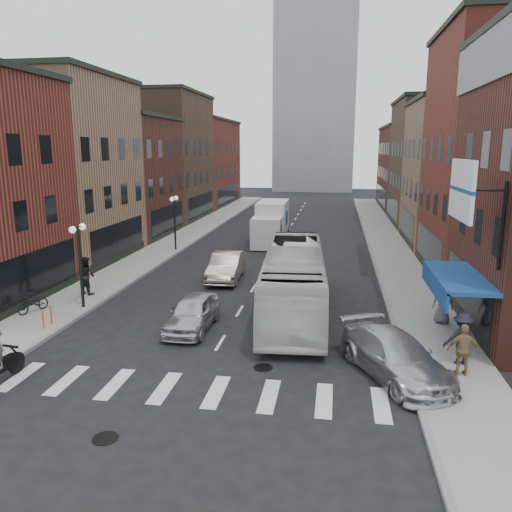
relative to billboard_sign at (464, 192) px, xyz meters
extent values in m
plane|color=black|center=(-8.59, -0.50, -6.13)|extent=(160.00, 160.00, 0.00)
cube|color=gray|center=(-17.09, 21.50, -6.06)|extent=(3.00, 74.00, 0.15)
cube|color=gray|center=(-0.09, 21.50, -6.06)|extent=(3.00, 74.00, 0.15)
cube|color=gray|center=(-15.59, 21.50, -6.13)|extent=(0.20, 74.00, 0.16)
cube|color=gray|center=(-1.59, 21.50, -6.13)|extent=(0.20, 74.00, 0.16)
cube|color=silver|center=(-8.59, -3.50, -6.13)|extent=(12.00, 2.20, 0.01)
cube|color=black|center=(-18.61, 4.00, -4.53)|extent=(0.08, 7.20, 2.20)
cube|color=#9C7556|center=(-23.59, 13.50, -0.13)|extent=(10.00, 10.00, 12.00)
cube|color=black|center=(-18.61, 13.50, -4.53)|extent=(0.08, 8.00, 2.20)
cube|color=black|center=(-23.59, 13.50, 6.02)|extent=(10.30, 10.20, 0.30)
cube|color=#4B251A|center=(-23.59, 23.50, -1.13)|extent=(10.00, 10.00, 10.00)
cube|color=black|center=(-18.61, 23.50, -4.53)|extent=(0.08, 8.00, 2.20)
cube|color=black|center=(-23.59, 23.50, 4.02)|extent=(10.30, 10.20, 0.30)
cube|color=#4C3726|center=(-23.59, 34.50, 0.37)|extent=(10.00, 12.00, 13.00)
cube|color=black|center=(-18.61, 34.50, -4.53)|extent=(0.08, 9.60, 2.20)
cube|color=black|center=(-23.59, 34.50, 7.02)|extent=(10.30, 12.20, 0.30)
cube|color=maroon|center=(-23.59, 48.50, -0.63)|extent=(10.00, 16.00, 11.00)
cube|color=black|center=(-18.61, 48.50, -4.53)|extent=(0.08, 12.80, 2.20)
cube|color=black|center=(-23.59, 48.50, 5.02)|extent=(10.30, 16.20, 0.30)
cube|color=black|center=(1.43, 4.00, -4.53)|extent=(0.08, 7.20, 2.20)
cube|color=black|center=(1.43, 13.50, -4.53)|extent=(0.08, 8.00, 2.20)
cube|color=#9C7556|center=(6.41, 23.50, -0.63)|extent=(10.00, 10.00, 11.00)
cube|color=black|center=(1.43, 23.50, -4.53)|extent=(0.08, 8.00, 2.20)
cube|color=black|center=(6.41, 23.50, 5.02)|extent=(10.30, 10.20, 0.30)
cube|color=#4C3726|center=(6.41, 34.50, -0.13)|extent=(10.00, 12.00, 12.00)
cube|color=black|center=(1.43, 34.50, -4.53)|extent=(0.08, 9.60, 2.20)
cube|color=black|center=(6.41, 34.50, 6.02)|extent=(10.30, 12.20, 0.30)
cube|color=#4B251A|center=(6.41, 48.50, -1.13)|extent=(10.00, 16.00, 10.00)
cube|color=black|center=(1.43, 48.50, -4.53)|extent=(0.08, 12.80, 2.20)
cube|color=black|center=(6.41, 48.50, 4.02)|extent=(10.30, 16.20, 0.30)
cube|color=navy|center=(0.51, 2.00, -3.43)|extent=(1.80, 5.00, 0.15)
cube|color=navy|center=(-0.34, 2.00, -3.78)|extent=(0.10, 5.00, 0.70)
cylinder|color=black|center=(1.31, 0.00, -1.13)|extent=(0.12, 0.12, 3.00)
cylinder|color=black|center=(0.61, 0.00, 0.07)|extent=(1.40, 0.08, 0.08)
cube|color=silver|center=(-0.09, 0.00, 0.07)|extent=(0.12, 3.00, 2.00)
cube|color=#9399A0|center=(-8.59, 77.50, 18.87)|extent=(14.00, 14.00, 50.00)
cylinder|color=black|center=(-15.99, 3.50, -4.13)|extent=(0.14, 0.14, 4.00)
cylinder|color=black|center=(-15.99, 3.50, -2.13)|extent=(0.06, 0.90, 0.06)
sphere|color=white|center=(-15.99, 3.05, -2.18)|extent=(0.32, 0.32, 0.32)
sphere|color=white|center=(-15.99, 3.95, -2.18)|extent=(0.32, 0.32, 0.32)
cylinder|color=black|center=(-15.99, 17.50, -4.13)|extent=(0.14, 0.14, 4.00)
cylinder|color=black|center=(-15.99, 17.50, -2.13)|extent=(0.06, 0.90, 0.06)
sphere|color=white|center=(-15.99, 17.05, -2.18)|extent=(0.32, 0.32, 0.32)
sphere|color=white|center=(-15.99, 17.95, -2.18)|extent=(0.32, 0.32, 0.32)
cylinder|color=#D8590C|center=(-16.19, 0.50, -5.58)|extent=(0.08, 0.08, 0.80)
cylinder|color=#D8590C|center=(-16.19, 1.10, -5.58)|extent=(0.08, 0.08, 0.80)
cube|color=silver|center=(-9.39, 19.48, -4.88)|extent=(2.28, 2.46, 2.32)
cube|color=black|center=(-9.39, 19.48, -4.65)|extent=(2.29, 1.34, 1.02)
cube|color=silver|center=(-9.39, 23.01, -4.18)|extent=(2.42, 4.87, 2.69)
cube|color=navy|center=(-9.39, 23.01, -4.18)|extent=(2.39, 1.90, 1.11)
cube|color=black|center=(-9.39, 22.82, -5.71)|extent=(2.16, 6.08, 0.33)
cylinder|color=black|center=(-10.45, 19.66, -5.71)|extent=(0.26, 0.84, 0.84)
cylinder|color=black|center=(-8.32, 19.66, -5.71)|extent=(0.26, 0.84, 0.84)
cylinder|color=black|center=(-10.45, 22.82, -5.71)|extent=(0.26, 0.84, 0.84)
cylinder|color=black|center=(-8.32, 22.82, -5.71)|extent=(0.26, 0.84, 0.84)
cylinder|color=black|center=(-10.45, 24.68, -5.71)|extent=(0.26, 0.84, 0.84)
cylinder|color=black|center=(-8.32, 24.68, -5.71)|extent=(0.26, 0.84, 0.84)
cylinder|color=black|center=(-14.89, -3.22, -5.77)|extent=(0.15, 0.73, 0.73)
cube|color=black|center=(-14.89, -4.05, -5.52)|extent=(0.44, 1.35, 0.39)
cube|color=black|center=(-14.89, -3.44, -5.08)|extent=(0.61, 0.14, 0.07)
imported|color=silver|center=(-6.04, 4.61, -4.56)|extent=(3.39, 11.48, 3.15)
imported|color=silver|center=(-10.12, 1.84, -5.42)|extent=(1.72, 4.22, 1.43)
imported|color=#B1A490|center=(-10.45, 10.08, -5.35)|extent=(1.89, 4.84, 1.57)
imported|color=silver|center=(-2.09, -1.48, -5.40)|extent=(4.08, 5.43, 1.47)
imported|color=black|center=(-17.87, 2.41, -5.56)|extent=(1.06, 1.69, 0.84)
imported|color=black|center=(-16.87, 5.59, -5.00)|extent=(1.09, 0.86, 1.97)
imported|color=black|center=(0.25, -0.37, -5.05)|extent=(1.28, 0.75, 1.87)
imported|color=olive|center=(0.11, -1.30, -5.10)|extent=(1.06, 0.56, 1.77)
imported|color=#5B5C63|center=(0.45, 3.89, -5.10)|extent=(0.98, 0.77, 1.77)
camera|label=1|loc=(-4.22, -17.65, 1.43)|focal=35.00mm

